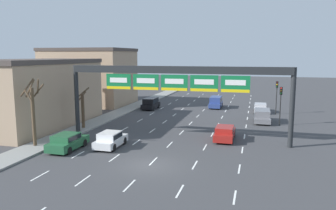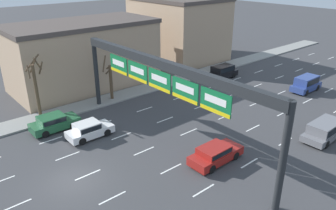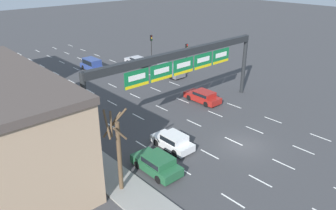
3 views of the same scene
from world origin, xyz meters
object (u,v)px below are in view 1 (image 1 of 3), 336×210
Objects in this scene: suv_black at (151,103)px; car_silver at (260,107)px; traffic_light_near_gantry at (277,91)px; sign_gantry at (175,79)px; car_green at (67,141)px; suv_blue at (216,102)px; car_red at (225,132)px; car_white at (110,139)px; tree_bare_closest at (33,110)px; traffic_light_mid_block at (281,98)px; tree_bare_second at (82,107)px; suv_grey at (262,115)px.

suv_black is 16.40m from car_silver.
car_silver is at bearing 153.34° from traffic_light_near_gantry.
car_green is (-8.25, -5.91, -5.21)m from sign_gantry.
car_red is at bearing -80.60° from suv_blue.
suv_blue is 9.76m from traffic_light_near_gantry.
suv_blue is at bearing 99.40° from car_red.
car_white is 7.35m from tree_bare_closest.
traffic_light_mid_block is (15.32, 13.74, 2.52)m from car_white.
traffic_light_mid_block is (10.38, 9.57, -2.72)m from sign_gantry.
tree_bare_second is (-15.98, 0.81, 1.74)m from car_red.
traffic_light_mid_block is at bearing -51.64° from suv_blue.
sign_gantry reaches higher than car_white.
tree_bare_closest reaches higher than car_green.
suv_grey is at bearing 69.67° from car_red.
suv_grey is at bearing 52.71° from sign_gantry.
tree_bare_second is at bearing 110.65° from car_green.
sign_gantry reaches higher than traffic_light_mid_block.
tree_bare_second is at bearing -101.86° from suv_black.
traffic_light_near_gantry reaches higher than car_silver.
traffic_light_near_gantry is (1.94, 6.31, 2.43)m from suv_grey.
traffic_light_near_gantry is 1.02× the size of traffic_light_mid_block.
car_white is 3.73m from car_green.
sign_gantry reaches higher than car_silver.
suv_grey is 1.06× the size of traffic_light_mid_block.
car_white is at bearing -131.27° from suv_grey.
traffic_light_mid_block is at bearing 39.73° from car_green.
tree_bare_closest is at bearing -116.23° from suv_blue.
sign_gantry is 5.53× the size of car_white.
tree_bare_closest is at bearing -144.98° from traffic_light_mid_block.
traffic_light_mid_block is 22.91m from tree_bare_second.
tree_bare_closest reaches higher than traffic_light_near_gantry.
car_silver is at bearing 103.51° from traffic_light_mid_block.
sign_gantry is 4.89× the size of car_red.
car_silver is at bearing 65.86° from sign_gantry.
car_silver is at bearing 55.85° from car_green.
suv_grey reaches higher than car_silver.
suv_blue reaches higher than car_green.
traffic_light_mid_block is (0.03, -7.80, -0.05)m from traffic_light_near_gantry.
tree_bare_closest reaches higher than car_white.
suv_blue is 14.48m from traffic_light_mid_block.
suv_black is at bearing -178.77° from traffic_light_near_gantry.
tree_bare_closest is (-19.86, -24.25, 2.68)m from car_silver.
suv_grey is at bearing 24.79° from tree_bare_second.
sign_gantry is 5.17× the size of suv_black.
car_white is at bearing 14.01° from tree_bare_closest.
traffic_light_mid_block is 26.85m from tree_bare_closest.
car_green is 4.25m from tree_bare_closest.
traffic_light_near_gantry is at bearing 46.58° from tree_bare_closest.
car_white is at bearing -104.49° from suv_blue.
tree_bare_closest reaches higher than suv_black.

